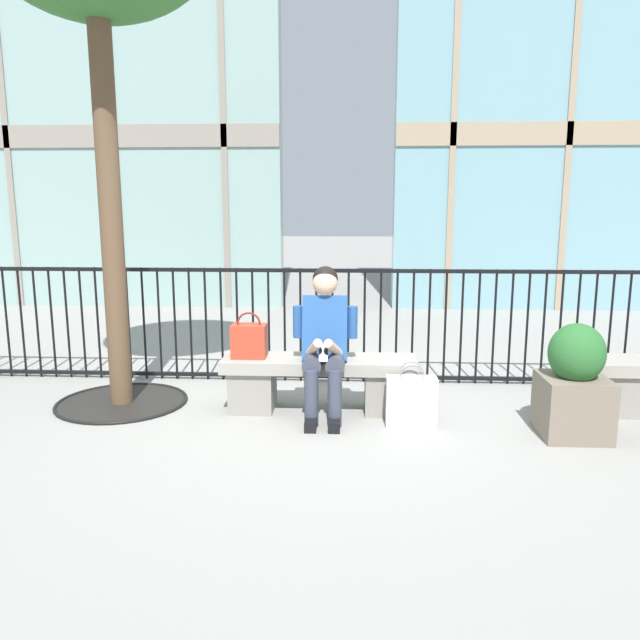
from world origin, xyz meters
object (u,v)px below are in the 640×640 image
Objects in this scene: stone_bench at (319,379)px; handbag_on_bench at (249,340)px; shopping_bag at (411,401)px; planter at (574,385)px; seated_person_with_phone at (325,338)px.

handbag_on_bench is (-0.58, -0.01, 0.32)m from stone_bench.
planter reaches higher than shopping_bag.
stone_bench is 1.88× the size of planter.
shopping_bag is (1.31, -0.33, -0.39)m from handbag_on_bench.
seated_person_with_phone reaches higher than handbag_on_bench.
stone_bench is 0.66m from handbag_on_bench.
planter is at bearing -6.73° from shopping_bag.
handbag_on_bench is at bearing 169.35° from planter.
seated_person_with_phone is 2.41× the size of shopping_bag.
shopping_bag is 1.20m from planter.
stone_bench is at bearing 0.99° from handbag_on_bench.
seated_person_with_phone is 1.90m from planter.
seated_person_with_phone is at bearing -10.68° from handbag_on_bench.
handbag_on_bench is at bearing 165.93° from shopping_bag.
handbag_on_bench reaches higher than shopping_bag.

